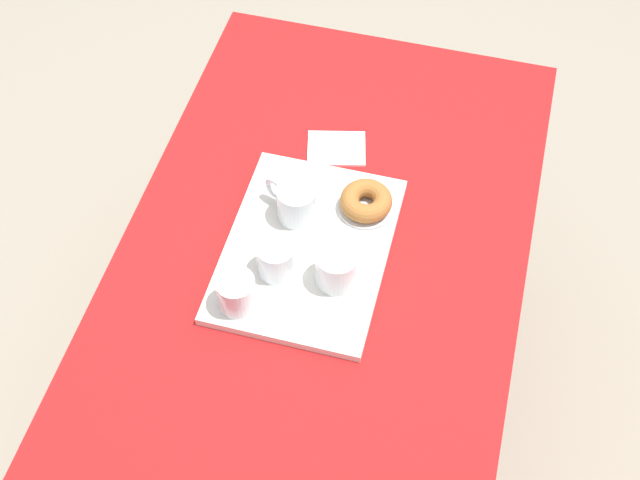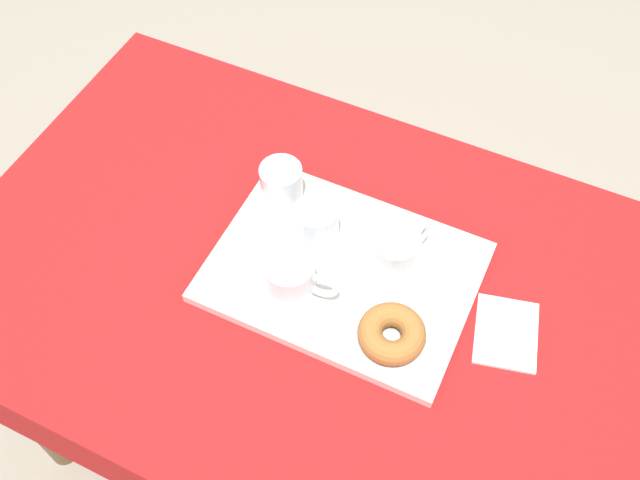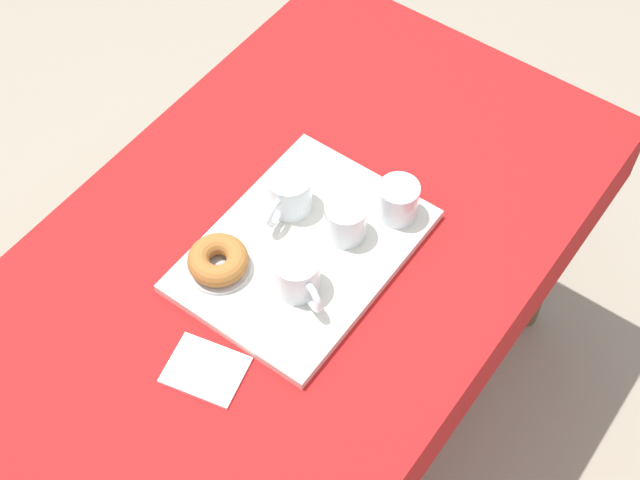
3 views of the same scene
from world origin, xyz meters
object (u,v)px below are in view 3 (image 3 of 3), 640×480
at_px(water_glass_near, 345,222).
at_px(sugar_donut_left, 218,260).
at_px(tea_mug_right, 297,275).
at_px(donut_plate_left, 219,267).
at_px(serving_tray, 305,249).
at_px(paper_napkin, 206,370).
at_px(tea_mug_left, 289,194).
at_px(water_glass_far, 398,202).
at_px(dining_table, 292,277).

bearing_deg(water_glass_near, sugar_donut_left, 145.07).
relative_size(tea_mug_right, donut_plate_left, 1.05).
bearing_deg(serving_tray, sugar_donut_left, 144.27).
relative_size(serving_tray, donut_plate_left, 3.85).
bearing_deg(water_glass_near, serving_tray, 146.69).
distance_m(serving_tray, tea_mug_right, 0.10).
xyz_separation_m(water_glass_near, sugar_donut_left, (-0.19, 0.14, -0.01)).
bearing_deg(tea_mug_right, serving_tray, 28.98).
bearing_deg(serving_tray, donut_plate_left, 144.27).
bearing_deg(donut_plate_left, serving_tray, -35.73).
relative_size(donut_plate_left, paper_napkin, 0.89).
bearing_deg(paper_napkin, serving_tray, 2.10).
height_order(water_glass_near, donut_plate_left, water_glass_near).
bearing_deg(tea_mug_right, tea_mug_left, 41.85).
height_order(water_glass_near, water_glass_far, same).
height_order(dining_table, tea_mug_right, tea_mug_right).
distance_m(serving_tray, sugar_donut_left, 0.16).
height_order(tea_mug_right, sugar_donut_left, tea_mug_right).
xyz_separation_m(dining_table, paper_napkin, (-0.29, -0.04, 0.11)).
bearing_deg(tea_mug_right, sugar_donut_left, 110.36).
bearing_deg(water_glass_near, paper_napkin, 174.80).
bearing_deg(sugar_donut_left, tea_mug_right, -69.64).
height_order(dining_table, paper_napkin, paper_napkin).
relative_size(tea_mug_right, sugar_donut_left, 1.11).
relative_size(tea_mug_left, donut_plate_left, 1.09).
height_order(tea_mug_right, water_glass_near, tea_mug_right).
distance_m(water_glass_far, sugar_donut_left, 0.34).
height_order(tea_mug_left, water_glass_far, tea_mug_left).
distance_m(tea_mug_right, water_glass_far, 0.24).
xyz_separation_m(serving_tray, paper_napkin, (-0.29, -0.01, -0.01)).
bearing_deg(water_glass_far, sugar_donut_left, 147.06).
distance_m(tea_mug_left, water_glass_near, 0.12).
distance_m(water_glass_near, water_glass_far, 0.11).
height_order(water_glass_far, donut_plate_left, water_glass_far).
height_order(serving_tray, water_glass_far, water_glass_far).
bearing_deg(tea_mug_right, donut_plate_left, 110.36).
xyz_separation_m(tea_mug_left, tea_mug_right, (-0.13, -0.12, 0.00)).
height_order(dining_table, serving_tray, serving_tray).
distance_m(donut_plate_left, paper_napkin, 0.19).
bearing_deg(dining_table, water_glass_near, -45.82).
height_order(dining_table, sugar_donut_left, sugar_donut_left).
height_order(serving_tray, paper_napkin, serving_tray).
bearing_deg(water_glass_far, paper_napkin, 169.51).
relative_size(serving_tray, water_glass_near, 5.80).
xyz_separation_m(serving_tray, sugar_donut_left, (-0.13, 0.09, 0.04)).
height_order(serving_tray, sugar_donut_left, sugar_donut_left).
bearing_deg(donut_plate_left, tea_mug_right, -69.64).
bearing_deg(tea_mug_right, water_glass_near, 0.07).
bearing_deg(sugar_donut_left, serving_tray, -35.73).
xyz_separation_m(dining_table, sugar_donut_left, (-0.12, 0.06, 0.15)).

